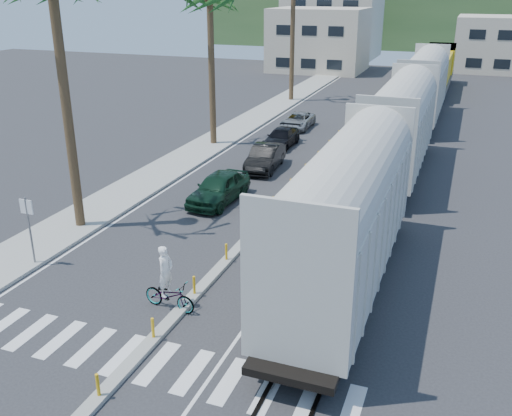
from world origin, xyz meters
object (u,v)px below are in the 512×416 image
Objects in this scene: street_sign at (29,221)px; cyclist at (169,289)px; car_lead at (219,188)px; car_second at (265,158)px.

street_sign reaches higher than cyclist.
car_lead is 10.77m from cyclist.
cyclist is (2.35, -16.78, 0.02)m from car_second.
car_second is (4.48, 15.73, -1.21)m from street_sign.
car_lead is (4.14, 9.38, -1.16)m from street_sign.
car_second is 16.94m from cyclist.
street_sign is 1.23× the size of cyclist.
car_second is 1.95× the size of cyclist.
street_sign is 16.40m from car_second.
cyclist is at bearing -86.64° from car_second.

